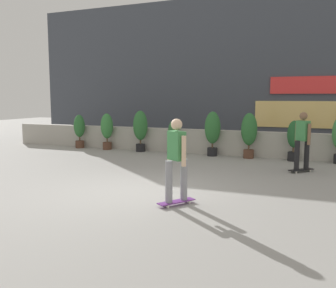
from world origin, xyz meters
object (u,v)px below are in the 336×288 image
potted_plant_3 (173,136)px  potted_plant_6 (294,138)px  potted_plant_2 (140,128)px  skater_mid_plaza (303,139)px  potted_plant_5 (249,132)px  skater_far_left (177,158)px  potted_plant_0 (79,129)px  potted_plant_1 (107,129)px  potted_plant_4 (213,130)px

potted_plant_3 → potted_plant_6: 4.29m
potted_plant_2 → potted_plant_6: potted_plant_2 is taller
potted_plant_3 → potted_plant_6: potted_plant_6 is taller
potted_plant_6 → skater_mid_plaza: size_ratio=0.79×
potted_plant_5 → skater_far_left: (-0.27, -6.25, 0.02)m
potted_plant_3 → skater_far_left: (2.55, -6.25, 0.27)m
potted_plant_0 → potted_plant_3: 4.22m
potted_plant_3 → potted_plant_6: bearing=0.0°
potted_plant_0 → potted_plant_6: bearing=0.0°
potted_plant_0 → potted_plant_5: 7.04m
potted_plant_0 → skater_far_left: 9.22m
potted_plant_1 → skater_far_left: 8.28m
potted_plant_4 → potted_plant_2: bearing=180.0°
potted_plant_0 → potted_plant_5: size_ratio=0.88×
potted_plant_1 → potted_plant_4: 4.40m
potted_plant_3 → potted_plant_2: bearing=180.0°
potted_plant_6 → skater_far_left: (-1.74, -6.25, 0.18)m
potted_plant_2 → potted_plant_4: size_ratio=1.00×
potted_plant_3 → skater_far_left: 6.76m
potted_plant_2 → potted_plant_1: bearing=-180.0°
potted_plant_0 → potted_plant_1: size_ratio=0.95×
skater_mid_plaza → potted_plant_2: bearing=162.7°
potted_plant_2 → skater_mid_plaza: 6.30m
potted_plant_0 → potted_plant_1: bearing=-0.0°
potted_plant_0 → potted_plant_6: 8.51m
potted_plant_2 → potted_plant_4: potted_plant_4 is taller
potted_plant_2 → potted_plant_6: size_ratio=1.19×
potted_plant_5 → potted_plant_6: (1.47, 0.00, -0.16)m
potted_plant_2 → potted_plant_3: 1.40m
potted_plant_5 → skater_mid_plaza: (1.83, -1.87, 0.02)m
potted_plant_2 → skater_far_left: bearing=-57.9°
potted_plant_6 → skater_mid_plaza: (0.35, -1.87, 0.18)m
potted_plant_5 → potted_plant_1: bearing=-180.0°
potted_plant_4 → skater_far_left: skater_far_left is taller
potted_plant_3 → potted_plant_4: (1.52, 0.00, 0.27)m
potted_plant_2 → skater_far_left: skater_far_left is taller
potted_plant_4 → potted_plant_0: bearing=180.0°
potted_plant_0 → potted_plant_5: bearing=0.0°
potted_plant_1 → potted_plant_2: size_ratio=0.92×
potted_plant_3 → potted_plant_4: size_ratio=0.77×
potted_plant_1 → skater_far_left: (5.43, -6.25, 0.10)m
potted_plant_3 → potted_plant_5: bearing=0.0°
potted_plant_3 → potted_plant_1: bearing=180.0°
potted_plant_4 → potted_plant_6: 2.78m
potted_plant_1 → potted_plant_5: potted_plant_5 is taller
potted_plant_4 → potted_plant_1: bearing=180.0°
skater_mid_plaza → potted_plant_3: bearing=158.0°
skater_mid_plaza → skater_far_left: same height
potted_plant_0 → potted_plant_2: 2.85m
potted_plant_0 → skater_mid_plaza: size_ratio=0.82×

